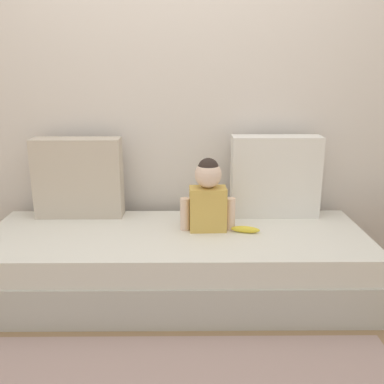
% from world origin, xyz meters
% --- Properties ---
extents(ground_plane, '(12.00, 12.00, 0.00)m').
position_xyz_m(ground_plane, '(0.00, 0.00, 0.00)').
color(ground_plane, '#93704C').
extents(back_wall, '(5.50, 0.10, 2.26)m').
position_xyz_m(back_wall, '(0.00, 0.55, 1.13)').
color(back_wall, silver).
rests_on(back_wall, ground).
extents(couch, '(2.30, 0.84, 0.38)m').
position_xyz_m(couch, '(0.00, 0.00, 0.19)').
color(couch, beige).
rests_on(couch, ground).
extents(throw_pillow_left, '(0.56, 0.16, 0.51)m').
position_xyz_m(throw_pillow_left, '(-0.63, 0.32, 0.64)').
color(throw_pillow_left, '#C1B29E').
rests_on(throw_pillow_left, couch).
extents(throw_pillow_right, '(0.56, 0.16, 0.52)m').
position_xyz_m(throw_pillow_right, '(0.63, 0.32, 0.64)').
color(throw_pillow_right, silver).
rests_on(throw_pillow_right, couch).
extents(toddler, '(0.33, 0.16, 0.44)m').
position_xyz_m(toddler, '(0.19, 0.05, 0.60)').
color(toddler, gold).
rests_on(toddler, couch).
extents(banana, '(0.18, 0.08, 0.04)m').
position_xyz_m(banana, '(0.41, 0.00, 0.40)').
color(banana, yellow).
rests_on(banana, couch).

